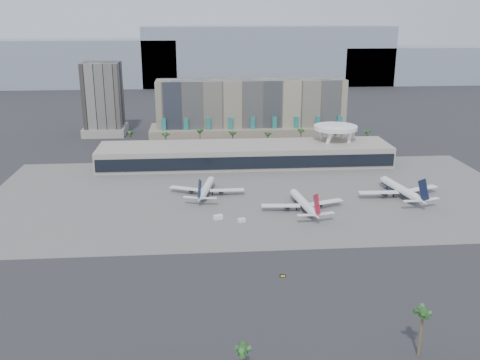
{
  "coord_description": "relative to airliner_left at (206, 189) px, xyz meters",
  "views": [
    {
      "loc": [
        -27.14,
        -192.55,
        86.08
      ],
      "look_at": [
        -8.5,
        40.0,
        12.55
      ],
      "focal_mm": 40.0,
      "sensor_mm": 36.0,
      "label": 1
    }
  ],
  "objects": [
    {
      "name": "airliner_centre",
      "position": [
        43.67,
        -24.81,
        0.12
      ],
      "size": [
        38.56,
        39.92,
        13.82
      ],
      "rotation": [
        0.0,
        0.0,
        0.13
      ],
      "color": "white",
      "rests_on": "ground"
    },
    {
      "name": "near_palm_b",
      "position": [
        52.96,
        -133.37,
        7.98
      ],
      "size": [
        6.0,
        6.0,
        14.24
      ],
      "color": "brown",
      "rests_on": "ground"
    },
    {
      "name": "near_palm_a",
      "position": [
        6.2,
        -140.0,
        4.28
      ],
      "size": [
        6.0,
        6.0,
        10.45
      ],
      "color": "brown",
      "rests_on": "ground"
    },
    {
      "name": "service_vehicle_a",
      "position": [
        4.53,
        -32.66,
        -2.41
      ],
      "size": [
        4.37,
        3.27,
        1.93
      ],
      "primitive_type": "cube",
      "rotation": [
        0.0,
        0.0,
        0.39
      ],
      "color": "white",
      "rests_on": "ground"
    },
    {
      "name": "office_tower",
      "position": [
        -71.11,
        143.55,
        19.57
      ],
      "size": [
        30.0,
        30.0,
        52.0
      ],
      "color": "black",
      "rests_on": "ground"
    },
    {
      "name": "airliner_right",
      "position": [
        94.22,
        -10.61,
        0.44
      ],
      "size": [
        41.82,
        43.4,
        15.08
      ],
      "rotation": [
        0.0,
        0.0,
        0.17
      ],
      "color": "white",
      "rests_on": "ground"
    },
    {
      "name": "airliner_left",
      "position": [
        0.0,
        0.0,
        0.0
      ],
      "size": [
        36.83,
        38.28,
        13.35
      ],
      "rotation": [
        0.0,
        0.0,
        -0.2
      ],
      "color": "white",
      "rests_on": "ground"
    },
    {
      "name": "taxiway_sign",
      "position": [
        24.3,
        -87.44,
        -2.9
      ],
      "size": [
        2.1,
        0.76,
        0.95
      ],
      "rotation": [
        0.0,
        0.0,
        -0.23
      ],
      "color": "black",
      "rests_on": "ground"
    },
    {
      "name": "apron_pad",
      "position": [
        23.89,
        -1.45,
        -3.34
      ],
      "size": [
        260.0,
        130.0,
        0.06
      ],
      "primitive_type": "cube",
      "color": "#5B5B59",
      "rests_on": "ground"
    },
    {
      "name": "saucer_structure",
      "position": [
        78.89,
        59.55,
        15.09
      ],
      "size": [
        26.0,
        26.0,
        21.89
      ],
      "color": "white",
      "rests_on": "ground"
    },
    {
      "name": "hotel",
      "position": [
        33.89,
        117.96,
        13.44
      ],
      "size": [
        140.0,
        30.0,
        42.0
      ],
      "color": "gray",
      "rests_on": "ground"
    },
    {
      "name": "palm_row",
      "position": [
        30.89,
        88.55,
        7.13
      ],
      "size": [
        157.8,
        2.8,
        13.1
      ],
      "color": "brown",
      "rests_on": "ground"
    },
    {
      "name": "terminal",
      "position": [
        23.89,
        53.39,
        3.15
      ],
      "size": [
        170.0,
        32.5,
        14.5
      ],
      "color": "#A0988C",
      "rests_on": "ground"
    },
    {
      "name": "service_vehicle_b",
      "position": [
        14.45,
        -36.68,
        -2.55
      ],
      "size": [
        3.62,
        2.79,
        1.64
      ],
      "primitive_type": "cube",
      "rotation": [
        0.0,
        0.0,
        0.34
      ],
      "color": "silver",
      "rests_on": "ground"
    },
    {
      "name": "ground",
      "position": [
        23.89,
        -56.45,
        -3.37
      ],
      "size": [
        900.0,
        900.0,
        0.0
      ],
      "primitive_type": "plane",
      "color": "#232326",
      "rests_on": "ground"
    },
    {
      "name": "mountain_ridge",
      "position": [
        51.77,
        413.55,
        26.52
      ],
      "size": [
        680.0,
        60.0,
        70.0
      ],
      "color": "gray",
      "rests_on": "ground"
    }
  ]
}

